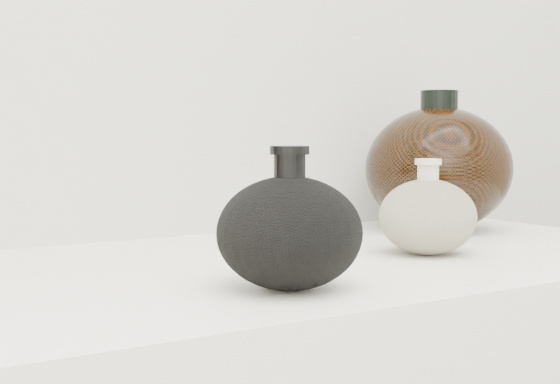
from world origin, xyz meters
TOP-DOWN VIEW (x-y plane):
  - black_gourd_vase at (-0.00, 0.81)m, footprint 0.18×0.18m
  - cream_gourd_vase at (0.25, 0.89)m, footprint 0.15×0.15m
  - right_round_pot at (0.42, 1.06)m, footprint 0.25×0.25m

SIDE VIEW (x-z plane):
  - cream_gourd_vase at x=0.25m, z-range 0.89..1.00m
  - black_gourd_vase at x=0.00m, z-range 0.89..1.02m
  - right_round_pot at x=0.42m, z-range 0.89..1.09m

